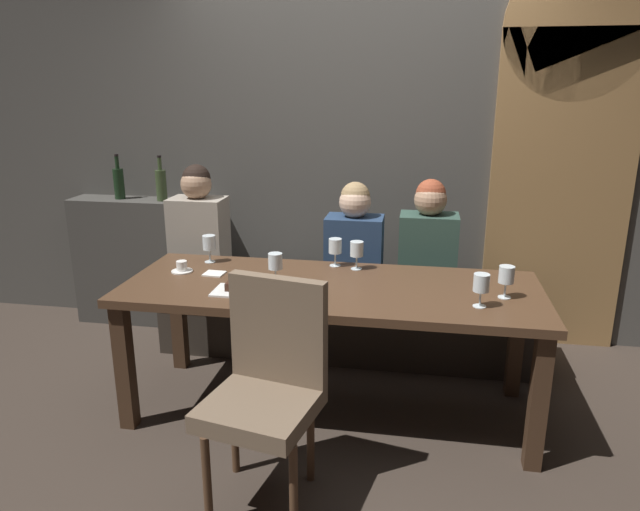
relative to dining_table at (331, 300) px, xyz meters
name	(u,v)px	position (x,y,z in m)	size (l,w,h in m)	color
ground	(330,408)	(0.00, 0.00, -0.65)	(9.00, 9.00, 0.00)	#382D26
back_wall_tiled	(358,123)	(0.00, 1.22, 0.85)	(6.00, 0.12, 3.00)	#4C4944
arched_door	(564,148)	(1.35, 1.15, 0.71)	(0.90, 0.05, 2.55)	olive
back_counter	(149,261)	(-1.55, 1.04, -0.18)	(1.10, 0.28, 0.95)	#413E3A
dining_table	(331,300)	(0.00, 0.00, 0.00)	(2.20, 0.84, 0.74)	#412B1C
banquette_bench	(346,323)	(0.00, 0.70, -0.42)	(2.50, 0.44, 0.45)	#312A23
chair_near_side	(268,378)	(-0.16, -0.72, -0.09)	(0.52, 0.52, 0.98)	#4C3321
diner_redhead	(199,229)	(-0.99, 0.68, 0.18)	(0.36, 0.24, 0.81)	#9E9384
diner_bearded	(354,242)	(0.05, 0.69, 0.14)	(0.36, 0.24, 0.73)	navy
diner_far_end	(428,243)	(0.51, 0.71, 0.15)	(0.36, 0.24, 0.76)	#2D473D
wine_bottle_dark_red	(119,182)	(-1.73, 1.03, 0.42)	(0.08, 0.08, 0.33)	black
wine_bottle_pale_label	(161,184)	(-1.39, 1.02, 0.42)	(0.08, 0.08, 0.33)	#384728
wine_glass_far_left	(357,250)	(0.10, 0.30, 0.20)	(0.08, 0.08, 0.16)	silver
wine_glass_end_right	(506,276)	(0.88, -0.04, 0.20)	(0.08, 0.08, 0.16)	silver
wine_glass_center_front	(335,247)	(-0.03, 0.34, 0.20)	(0.08, 0.08, 0.16)	silver
wine_glass_far_right	(275,262)	(-0.30, -0.02, 0.20)	(0.08, 0.08, 0.16)	silver
wine_glass_near_left	(209,244)	(-0.77, 0.28, 0.20)	(0.08, 0.08, 0.16)	silver
wine_glass_end_left	(481,284)	(0.75, -0.19, 0.20)	(0.08, 0.08, 0.16)	silver
espresso_cup	(182,267)	(-0.86, 0.08, 0.11)	(0.12, 0.12, 0.06)	white
dessert_plate	(233,289)	(-0.48, -0.19, 0.10)	(0.19, 0.19, 0.05)	white
fork_on_table	(259,292)	(-0.34, -0.18, 0.09)	(0.02, 0.17, 0.01)	silver
folded_napkin	(214,274)	(-0.67, 0.06, 0.09)	(0.11, 0.10, 0.01)	silver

